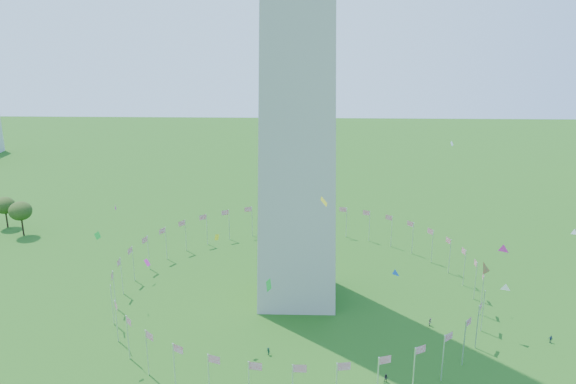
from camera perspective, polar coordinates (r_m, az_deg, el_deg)
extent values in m
cylinder|color=silver|center=(133.79, 18.50, -8.57)|extent=(0.24, 0.24, 9.00)
cylinder|color=silver|center=(139.67, 17.48, -7.37)|extent=(0.24, 0.24, 9.00)
cylinder|color=silver|center=(145.16, 16.10, -6.31)|extent=(0.24, 0.24, 9.00)
cylinder|color=silver|center=(150.14, 14.44, -5.38)|extent=(0.24, 0.24, 9.00)
cylinder|color=silver|center=(154.52, 12.55, -4.60)|extent=(0.24, 0.24, 9.00)
cylinder|color=silver|center=(158.22, 10.48, -3.96)|extent=(0.24, 0.24, 9.00)
cylinder|color=silver|center=(161.18, 8.26, -3.45)|extent=(0.24, 0.24, 9.00)
cylinder|color=silver|center=(163.34, 5.95, -3.09)|extent=(0.24, 0.24, 9.00)
cylinder|color=silver|center=(164.69, 3.57, -2.86)|extent=(0.24, 0.24, 9.00)
cylinder|color=silver|center=(165.19, 1.15, -2.76)|extent=(0.24, 0.24, 9.00)
cylinder|color=silver|center=(164.83, -1.27, -2.81)|extent=(0.24, 0.24, 9.00)
cylinder|color=silver|center=(163.63, -3.66, -2.99)|extent=(0.24, 0.24, 9.00)
cylinder|color=silver|center=(161.61, -6.00, -3.31)|extent=(0.24, 0.24, 9.00)
cylinder|color=silver|center=(158.78, -8.24, -3.77)|extent=(0.24, 0.24, 9.00)
cylinder|color=silver|center=(155.21, -10.34, -4.37)|extent=(0.24, 0.24, 9.00)
cylinder|color=silver|center=(150.94, -12.28, -5.11)|extent=(0.24, 0.24, 9.00)
cylinder|color=silver|center=(146.06, -13.99, -5.99)|extent=(0.24, 0.24, 9.00)
cylinder|color=silver|center=(140.65, -15.43, -7.01)|extent=(0.24, 0.24, 9.00)
cylinder|color=silver|center=(134.83, -16.53, -8.18)|extent=(0.24, 0.24, 9.00)
cylinder|color=silver|center=(128.73, -17.22, -9.48)|extent=(0.24, 0.24, 9.00)
cylinder|color=silver|center=(122.51, -17.42, -10.90)|extent=(0.24, 0.24, 9.00)
cylinder|color=silver|center=(116.35, -17.02, -12.42)|extent=(0.24, 0.24, 9.00)
cylinder|color=silver|center=(110.46, -15.95, -14.00)|extent=(0.24, 0.24, 9.00)
cylinder|color=silver|center=(105.10, -14.11, -15.56)|extent=(0.24, 0.24, 9.00)
cylinder|color=silver|center=(100.50, -11.47, -17.02)|extent=(0.24, 0.24, 9.00)
cylinder|color=silver|center=(96.94, -8.04, -18.23)|extent=(0.24, 0.24, 9.00)
cylinder|color=silver|center=(96.45, 9.10, -18.49)|extent=(0.24, 0.24, 9.00)
cylinder|color=silver|center=(99.81, 12.66, -17.36)|extent=(0.24, 0.24, 9.00)
cylinder|color=silver|center=(104.24, 15.46, -15.97)|extent=(0.24, 0.24, 9.00)
cylinder|color=silver|center=(109.49, 17.45, -14.44)|extent=(0.24, 0.24, 9.00)
cylinder|color=silver|center=(115.30, 18.67, -12.87)|extent=(0.24, 0.24, 9.00)
cylinder|color=silver|center=(121.43, 19.19, -11.34)|extent=(0.24, 0.24, 9.00)
cylinder|color=silver|center=(127.66, 19.10, -9.90)|extent=(0.24, 0.24, 9.00)
imported|color=#163923|center=(109.54, -2.02, -15.86)|extent=(1.11, 1.08, 1.53)
imported|color=#21274D|center=(124.10, 25.13, -13.38)|extent=(0.91, 0.58, 1.54)
imported|color=black|center=(103.94, 9.93, -18.13)|extent=(0.86, 0.73, 1.58)
imported|color=slate|center=(122.05, 14.26, -12.67)|extent=(0.82, 0.97, 1.74)
plane|color=white|center=(118.49, 21.21, -9.08)|extent=(2.00, 1.27, 2.25)
plane|color=green|center=(105.38, -18.78, -4.22)|extent=(0.35, 1.50, 1.53)
plane|color=#CC2699|center=(126.82, -17.12, -1.53)|extent=(0.38, 1.60, 1.64)
plane|color=yellow|center=(106.46, -7.25, -4.59)|extent=(1.39, 0.02, 1.39)
plane|color=yellow|center=(98.93, 3.66, -0.98)|extent=(2.17, 1.24, 1.78)
plane|color=white|center=(126.43, 16.31, 4.74)|extent=(0.48, 1.12, 1.13)
plane|color=blue|center=(107.51, 10.87, -8.10)|extent=(1.46, 1.24, 1.57)
plane|color=green|center=(96.74, -1.97, -9.43)|extent=(2.01, 0.67, 2.04)
plane|color=#CC2699|center=(139.04, -14.12, -6.97)|extent=(1.52, 1.92, 1.65)
plane|color=white|center=(111.65, 27.07, -3.69)|extent=(1.11, 0.50, 1.09)
plane|color=orange|center=(103.59, 19.42, -7.40)|extent=(2.19, 2.12, 2.00)
plane|color=#CC2699|center=(105.16, 21.04, -5.46)|extent=(1.64, 1.58, 2.20)
ellipsoid|color=#37531B|center=(190.23, -26.75, -1.89)|extent=(6.04, 6.04, 9.44)
ellipsoid|color=#37531B|center=(180.81, -25.44, -2.51)|extent=(6.51, 6.51, 10.17)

